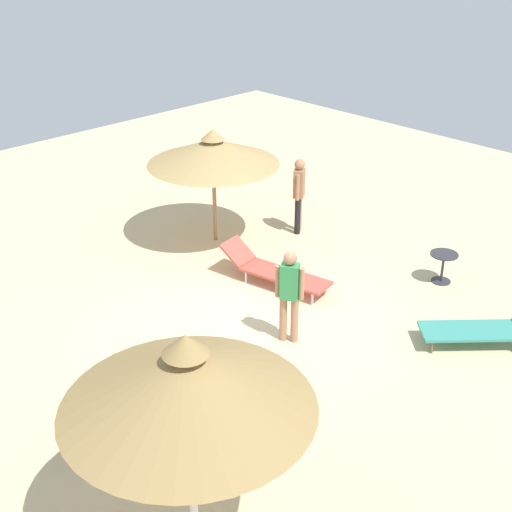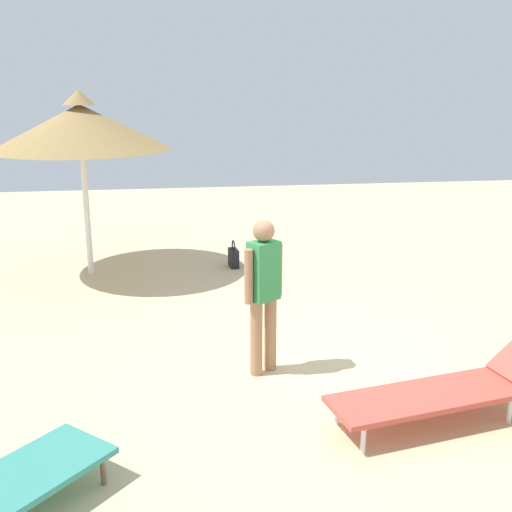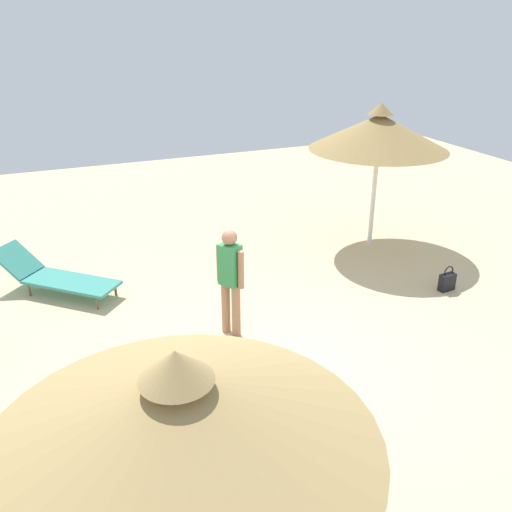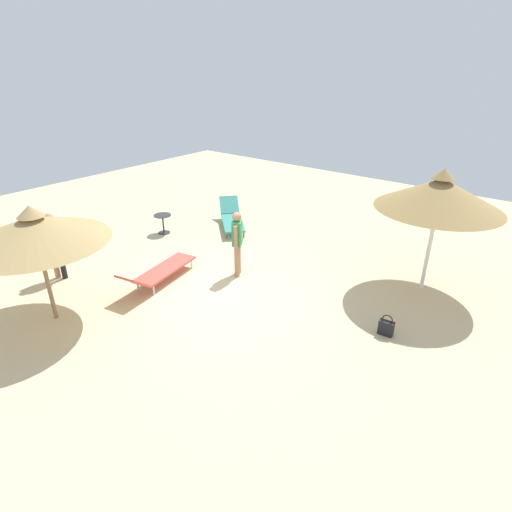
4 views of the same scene
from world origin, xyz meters
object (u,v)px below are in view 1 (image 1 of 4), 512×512
at_px(parasol_umbrella_front, 187,380).
at_px(handbag, 82,438).
at_px(lounge_chair_near_left, 489,327).
at_px(person_standing_far_right, 299,191).
at_px(lounge_chair_edge, 274,270).
at_px(parasol_umbrella_far_left, 213,151).
at_px(person_standing_center, 289,291).
at_px(side_table_round, 443,263).

distance_m(parasol_umbrella_front, handbag, 3.18).
distance_m(lounge_chair_near_left, person_standing_far_right, 5.43).
bearing_deg(lounge_chair_edge, parasol_umbrella_far_left, 166.66).
distance_m(parasol_umbrella_far_left, person_standing_far_right, 2.14).
xyz_separation_m(lounge_chair_near_left, person_standing_center, (-2.41, -2.32, 0.64)).
bearing_deg(handbag, person_standing_far_right, 110.68).
distance_m(lounge_chair_near_left, side_table_round, 2.19).
distance_m(parasol_umbrella_far_left, lounge_chair_near_left, 6.52).
relative_size(lounge_chair_edge, handbag, 5.04).
bearing_deg(parasol_umbrella_far_left, side_table_round, 22.54).
relative_size(parasol_umbrella_front, handbag, 6.23).
relative_size(lounge_chair_edge, person_standing_center, 1.40).
height_order(lounge_chair_near_left, person_standing_far_right, person_standing_far_right).
distance_m(parasol_umbrella_front, side_table_round, 7.94).
bearing_deg(lounge_chair_near_left, person_standing_far_right, 168.89).
distance_m(person_standing_center, handbag, 4.03).
bearing_deg(person_standing_center, lounge_chair_edge, 141.84).
height_order(person_standing_far_right, side_table_round, person_standing_far_right).
relative_size(parasol_umbrella_front, person_standing_center, 1.73).
distance_m(parasol_umbrella_far_left, parasol_umbrella_front, 8.31).
bearing_deg(parasol_umbrella_front, side_table_round, 101.55).
bearing_deg(person_standing_far_right, parasol_umbrella_far_left, -121.74).
xyz_separation_m(person_standing_far_right, side_table_round, (3.54, 0.29, -0.57)).
xyz_separation_m(parasol_umbrella_far_left, lounge_chair_near_left, (6.27, 0.56, -1.70)).
bearing_deg(person_standing_center, side_table_round, 79.68).
xyz_separation_m(parasol_umbrella_far_left, person_standing_far_right, (0.99, 1.59, -1.04)).
height_order(lounge_chair_edge, handbag, lounge_chair_edge).
height_order(lounge_chair_edge, side_table_round, lounge_chair_edge).
xyz_separation_m(parasol_umbrella_far_left, person_standing_center, (3.86, -1.76, -1.06)).
height_order(parasol_umbrella_front, side_table_round, parasol_umbrella_front).
xyz_separation_m(parasol_umbrella_front, lounge_chair_edge, (-3.75, 5.12, -2.02)).
height_order(parasol_umbrella_far_left, side_table_round, parasol_umbrella_far_left).
distance_m(person_standing_far_right, handbag, 7.86).
bearing_deg(parasol_umbrella_far_left, person_standing_far_right, 58.26).
bearing_deg(side_table_round, lounge_chair_edge, -132.27).
bearing_deg(parasol_umbrella_far_left, handbag, -56.77).
bearing_deg(side_table_round, parasol_umbrella_front, -78.45).
distance_m(parasol_umbrella_far_left, side_table_round, 5.16).
distance_m(parasol_umbrella_front, person_standing_center, 4.69).
height_order(parasol_umbrella_far_left, handbag, parasol_umbrella_far_left).
bearing_deg(person_standing_far_right, side_table_round, 4.60).
relative_size(parasol_umbrella_far_left, lounge_chair_edge, 1.19).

